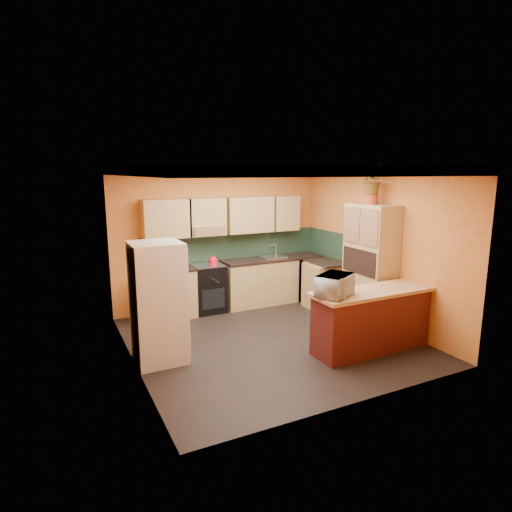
{
  "coord_description": "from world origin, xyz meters",
  "views": [
    {
      "loc": [
        -3.05,
        -5.65,
        2.64
      ],
      "look_at": [
        -0.03,
        0.45,
        1.29
      ],
      "focal_mm": 30.0,
      "sensor_mm": 36.0,
      "label": 1
    }
  ],
  "objects_px": {
    "fridge": "(158,303)",
    "breakfast_bar": "(371,322)",
    "microwave": "(335,285)",
    "stove": "(208,288)",
    "base_cabinets_back": "(238,285)",
    "pantry": "(370,266)"
  },
  "relations": [
    {
      "from": "microwave",
      "to": "breakfast_bar",
      "type": "bearing_deg",
      "value": -29.35
    },
    {
      "from": "base_cabinets_back",
      "to": "microwave",
      "type": "distance_m",
      "value": 2.87
    },
    {
      "from": "base_cabinets_back",
      "to": "pantry",
      "type": "relative_size",
      "value": 1.74
    },
    {
      "from": "pantry",
      "to": "breakfast_bar",
      "type": "xyz_separation_m",
      "value": [
        -0.68,
        -0.86,
        -0.61
      ]
    },
    {
      "from": "stove",
      "to": "pantry",
      "type": "bearing_deg",
      "value": -40.86
    },
    {
      "from": "base_cabinets_back",
      "to": "microwave",
      "type": "xyz_separation_m",
      "value": [
        0.24,
        -2.79,
        0.64
      ]
    },
    {
      "from": "fridge",
      "to": "breakfast_bar",
      "type": "height_order",
      "value": "fridge"
    },
    {
      "from": "base_cabinets_back",
      "to": "fridge",
      "type": "distance_m",
      "value": 2.68
    },
    {
      "from": "stove",
      "to": "breakfast_bar",
      "type": "height_order",
      "value": "stove"
    },
    {
      "from": "breakfast_bar",
      "to": "microwave",
      "type": "height_order",
      "value": "microwave"
    },
    {
      "from": "base_cabinets_back",
      "to": "microwave",
      "type": "relative_size",
      "value": 6.56
    },
    {
      "from": "stove",
      "to": "pantry",
      "type": "xyz_separation_m",
      "value": [
        2.24,
        -1.94,
        0.59
      ]
    },
    {
      "from": "fridge",
      "to": "breakfast_bar",
      "type": "xyz_separation_m",
      "value": [
        2.92,
        -1.03,
        -0.41
      ]
    },
    {
      "from": "stove",
      "to": "fridge",
      "type": "height_order",
      "value": "fridge"
    },
    {
      "from": "stove",
      "to": "breakfast_bar",
      "type": "distance_m",
      "value": 3.19
    },
    {
      "from": "fridge",
      "to": "pantry",
      "type": "distance_m",
      "value": 3.61
    },
    {
      "from": "microwave",
      "to": "fridge",
      "type": "bearing_deg",
      "value": 125.71
    },
    {
      "from": "base_cabinets_back",
      "to": "breakfast_bar",
      "type": "xyz_separation_m",
      "value": [
        0.93,
        -2.79,
        0.0
      ]
    },
    {
      "from": "fridge",
      "to": "microwave",
      "type": "bearing_deg",
      "value": -24.94
    },
    {
      "from": "pantry",
      "to": "microwave",
      "type": "xyz_separation_m",
      "value": [
        -1.38,
        -0.86,
        0.03
      ]
    },
    {
      "from": "fridge",
      "to": "breakfast_bar",
      "type": "distance_m",
      "value": 3.12
    },
    {
      "from": "breakfast_bar",
      "to": "base_cabinets_back",
      "type": "bearing_deg",
      "value": 108.4
    }
  ]
}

